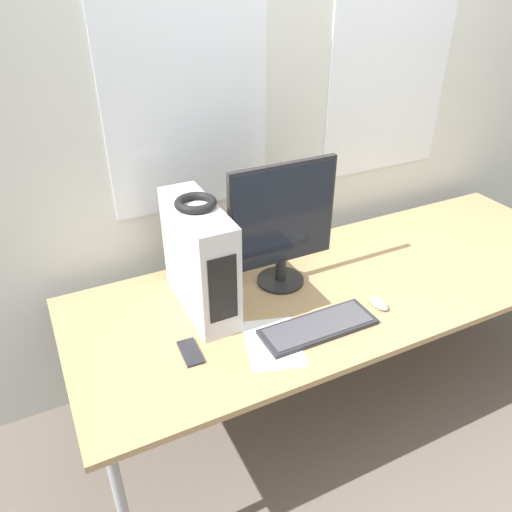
% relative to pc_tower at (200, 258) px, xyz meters
% --- Properties ---
extents(ground_plane, '(14.00, 14.00, 0.00)m').
position_rel_pc_tower_xyz_m(ground_plane, '(0.70, -0.60, -0.97)').
color(ground_plane, '#665B51').
extents(wall_back, '(8.00, 0.07, 2.70)m').
position_rel_pc_tower_xyz_m(wall_back, '(0.70, 0.47, 0.38)').
color(wall_back, silver).
rests_on(wall_back, ground_plane).
extents(desk, '(2.60, 0.94, 0.74)m').
position_rel_pc_tower_xyz_m(desk, '(0.70, -0.13, -0.27)').
color(desk, tan).
rests_on(desk, ground_plane).
extents(pc_tower, '(0.16, 0.49, 0.47)m').
position_rel_pc_tower_xyz_m(pc_tower, '(0.00, 0.00, 0.00)').
color(pc_tower, silver).
rests_on(pc_tower, desk).
extents(headphones, '(0.16, 0.16, 0.03)m').
position_rel_pc_tower_xyz_m(headphones, '(0.00, 0.00, 0.25)').
color(headphones, black).
rests_on(headphones, pc_tower).
extents(monitor_main, '(0.50, 0.22, 0.58)m').
position_rel_pc_tower_xyz_m(monitor_main, '(0.39, 0.01, 0.07)').
color(monitor_main, black).
rests_on(monitor_main, desk).
extents(keyboard, '(0.48, 0.17, 0.02)m').
position_rel_pc_tower_xyz_m(keyboard, '(0.36, -0.36, -0.22)').
color(keyboard, '#28282D').
rests_on(keyboard, desk).
extents(mouse, '(0.05, 0.10, 0.03)m').
position_rel_pc_tower_xyz_m(mouse, '(0.68, -0.35, -0.22)').
color(mouse, '#B2B2B7').
rests_on(mouse, desk).
extents(cell_phone, '(0.07, 0.15, 0.01)m').
position_rel_pc_tower_xyz_m(cell_phone, '(-0.15, -0.27, -0.23)').
color(cell_phone, '#232328').
rests_on(cell_phone, desk).
extents(paper_sheet_front, '(0.29, 0.34, 0.00)m').
position_rel_pc_tower_xyz_m(paper_sheet_front, '(0.16, -0.36, -0.23)').
color(paper_sheet_front, white).
rests_on(paper_sheet_front, desk).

